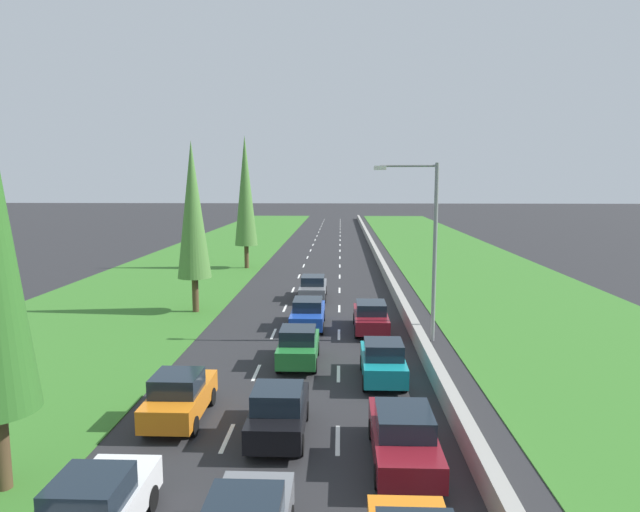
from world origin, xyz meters
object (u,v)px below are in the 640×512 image
object	(u,v)px
maroon_sedan_right_lane_fourth	(371,317)
poplar_tree_second	(193,211)
black_hatchback_centre_lane	(279,412)
blue_sedan_centre_lane	(308,313)
white_hatchback_left_lane	(96,510)
poplar_tree_third	(245,191)
street_light_mast	(428,239)
orange_hatchback_left_lane	(180,396)
maroon_sedan_right_lane	(403,436)
teal_hatchback_right_lane	(383,361)
green_hatchback_centre_lane	(298,346)
grey_sedan_centre_lane	(313,287)

from	to	relation	value
maroon_sedan_right_lane_fourth	poplar_tree_second	distance (m)	12.67
black_hatchback_centre_lane	blue_sedan_centre_lane	size ratio (longest dim) A/B	0.87
white_hatchback_left_lane	blue_sedan_centre_lane	xyz separation A→B (m)	(3.62, 18.60, -0.02)
poplar_tree_third	street_light_mast	bearing A→B (deg)	-60.35
orange_hatchback_left_lane	maroon_sedan_right_lane_fourth	bearing A→B (deg)	58.25
blue_sedan_centre_lane	poplar_tree_second	size ratio (longest dim) A/B	0.43
blue_sedan_centre_lane	maroon_sedan_right_lane	bearing A→B (deg)	-76.16
blue_sedan_centre_lane	orange_hatchback_left_lane	distance (m)	12.67
poplar_tree_third	maroon_sedan_right_lane	bearing A→B (deg)	-73.33
poplar_tree_third	blue_sedan_centre_lane	bearing A→B (deg)	-71.39
maroon_sedan_right_lane	poplar_tree_second	distance (m)	21.78
teal_hatchback_right_lane	poplar_tree_third	world-z (taller)	poplar_tree_third
green_hatchback_centre_lane	blue_sedan_centre_lane	bearing A→B (deg)	89.55
black_hatchback_centre_lane	street_light_mast	xyz separation A→B (m)	(6.32, 10.95, 4.40)
blue_sedan_centre_lane	teal_hatchback_right_lane	size ratio (longest dim) A/B	1.15
white_hatchback_left_lane	black_hatchback_centre_lane	world-z (taller)	same
orange_hatchback_left_lane	white_hatchback_left_lane	bearing A→B (deg)	-89.79
black_hatchback_centre_lane	poplar_tree_second	size ratio (longest dim) A/B	0.37
poplar_tree_third	poplar_tree_second	bearing A→B (deg)	-90.60
poplar_tree_second	street_light_mast	distance (m)	14.59
black_hatchback_centre_lane	maroon_sedan_right_lane_fourth	xyz separation A→B (m)	(3.59, 12.60, -0.02)
grey_sedan_centre_lane	poplar_tree_third	distance (m)	16.37
maroon_sedan_right_lane_fourth	grey_sedan_centre_lane	bearing A→B (deg)	113.38
green_hatchback_centre_lane	blue_sedan_centre_lane	xyz separation A→B (m)	(0.05, 6.24, -0.02)
orange_hatchback_left_lane	street_light_mast	xyz separation A→B (m)	(9.82, 9.82, 4.40)
blue_sedan_centre_lane	maroon_sedan_right_lane_fourth	world-z (taller)	same
maroon_sedan_right_lane_fourth	street_light_mast	xyz separation A→B (m)	(2.72, -1.64, 4.42)
black_hatchback_centre_lane	blue_sedan_centre_lane	world-z (taller)	black_hatchback_centre_lane
maroon_sedan_right_lane	poplar_tree_third	distance (m)	37.73
poplar_tree_third	street_light_mast	distance (m)	26.79
teal_hatchback_right_lane	poplar_tree_third	distance (m)	31.58
white_hatchback_left_lane	orange_hatchback_left_lane	distance (m)	6.46
blue_sedan_centre_lane	street_light_mast	bearing A→B (deg)	-20.55
poplar_tree_third	white_hatchback_left_lane	bearing A→B (deg)	-85.05
maroon_sedan_right_lane_fourth	orange_hatchback_left_lane	distance (m)	13.48
blue_sedan_centre_lane	poplar_tree_second	xyz separation A→B (m)	(-7.22, 3.34, 5.52)
poplar_tree_second	poplar_tree_third	size ratio (longest dim) A/B	0.86
grey_sedan_centre_lane	street_light_mast	xyz separation A→B (m)	(6.27, -9.85, 4.42)
maroon_sedan_right_lane	blue_sedan_centre_lane	bearing A→B (deg)	103.84
maroon_sedan_right_lane_fourth	poplar_tree_second	bearing A→B (deg)	159.39
black_hatchback_centre_lane	teal_hatchback_right_lane	xyz separation A→B (m)	(3.68, 5.10, 0.00)
white_hatchback_left_lane	teal_hatchback_right_lane	world-z (taller)	same
white_hatchback_left_lane	poplar_tree_second	size ratio (longest dim) A/B	0.37
teal_hatchback_right_lane	maroon_sedan_right_lane_fourth	bearing A→B (deg)	90.67
white_hatchback_left_lane	street_light_mast	bearing A→B (deg)	58.98
maroon_sedan_right_lane	black_hatchback_centre_lane	distance (m)	4.03
grey_sedan_centre_lane	orange_hatchback_left_lane	bearing A→B (deg)	-100.23
black_hatchback_centre_lane	maroon_sedan_right_lane	bearing A→B (deg)	-21.11
white_hatchback_left_lane	orange_hatchback_left_lane	size ratio (longest dim) A/B	1.00
white_hatchback_left_lane	teal_hatchback_right_lane	size ratio (longest dim) A/B	1.00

